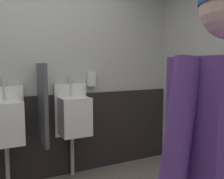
# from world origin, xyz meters

# --- Properties ---
(wall_back) EXTENTS (4.43, 0.12, 2.68)m
(wall_back) POSITION_xyz_m (0.00, 1.58, 1.34)
(wall_back) COLOR #B2B2AD
(wall_back) RESTS_ON ground_plane
(wainscot_band_back) EXTENTS (3.83, 0.03, 1.02)m
(wainscot_band_back) POSITION_xyz_m (0.00, 1.51, 0.51)
(wainscot_band_back) COLOR black
(wainscot_band_back) RESTS_ON ground_plane
(urinal_left) EXTENTS (0.40, 0.34, 1.24)m
(urinal_left) POSITION_xyz_m (-0.28, 1.36, 0.78)
(urinal_left) COLOR white
(urinal_left) RESTS_ON ground_plane
(urinal_middle) EXTENTS (0.40, 0.34, 1.24)m
(urinal_middle) POSITION_xyz_m (0.47, 1.36, 0.78)
(urinal_middle) COLOR white
(urinal_middle) RESTS_ON ground_plane
(privacy_divider_panel) EXTENTS (0.04, 0.40, 0.90)m
(privacy_divider_panel) POSITION_xyz_m (0.09, 1.29, 0.95)
(privacy_divider_panel) COLOR #4C4C51
(soap_dispenser) EXTENTS (0.10, 0.07, 0.18)m
(soap_dispenser) POSITION_xyz_m (0.74, 1.48, 1.20)
(soap_dispenser) COLOR silver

